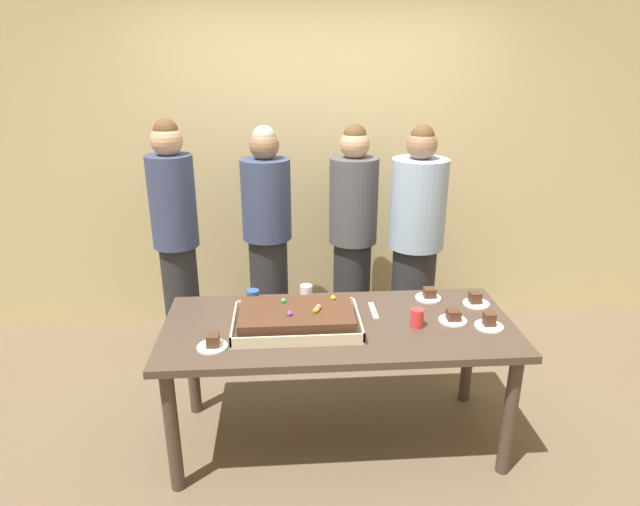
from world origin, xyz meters
name	(u,v)px	position (x,y,z in m)	size (l,w,h in m)	color
ground_plane	(337,438)	(0.00, 0.00, 0.00)	(12.00, 12.00, 0.00)	brown
interior_back_panel	(319,137)	(0.00, 1.60, 1.50)	(8.00, 0.12, 3.00)	#CCB784
party_table	(339,339)	(0.00, 0.00, 0.65)	(1.87, 0.80, 0.74)	#47382D
sheet_cake	(297,319)	(-0.22, -0.02, 0.79)	(0.66, 0.43, 0.12)	beige
plated_slice_near_left	(213,343)	(-0.64, -0.20, 0.77)	(0.15, 0.15, 0.07)	white
plated_slice_near_right	(453,318)	(0.62, -0.01, 0.77)	(0.15, 0.15, 0.07)	white
plated_slice_far_left	(489,323)	(0.79, -0.09, 0.77)	(0.15, 0.15, 0.08)	white
plated_slice_far_right	(429,295)	(0.56, 0.28, 0.77)	(0.15, 0.15, 0.06)	white
plated_slice_center_front	(476,300)	(0.81, 0.18, 0.77)	(0.15, 0.15, 0.07)	white
drink_cup_nearest	(417,318)	(0.41, -0.06, 0.79)	(0.07, 0.07, 0.10)	red
drink_cup_middle	(253,298)	(-0.46, 0.24, 0.79)	(0.07, 0.07, 0.10)	#2D5199
drink_cup_far_end	(306,293)	(-0.16, 0.29, 0.79)	(0.07, 0.07, 0.10)	white
cake_server_utensil	(373,311)	(0.21, 0.14, 0.75)	(0.03, 0.20, 0.01)	silver
person_serving_front	(415,246)	(0.62, 0.88, 0.86)	(0.38, 0.38, 1.68)	#28282D
person_green_shirt_behind	(353,236)	(0.21, 1.12, 0.86)	(0.34, 0.34, 1.66)	#28282D
person_striped_tie_right	(268,241)	(-0.40, 1.05, 0.86)	(0.34, 0.34, 1.66)	#28282D
person_far_right_suit	(177,243)	(-1.00, 0.91, 0.91)	(0.30, 0.30, 1.72)	#28282D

